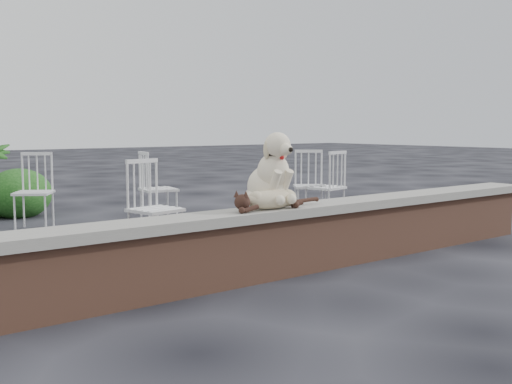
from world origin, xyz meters
TOP-DOWN VIEW (x-y plane):
  - ground at (0.00, 0.00)m, footprint 60.00×60.00m
  - brick_wall at (0.00, 0.00)m, footprint 6.00×0.30m
  - capstone at (0.00, 0.00)m, footprint 6.20×0.40m
  - dog at (-0.47, 0.11)m, footprint 0.44×0.56m
  - cat at (-0.55, -0.04)m, footprint 1.11×0.29m
  - chair_e at (0.12, 3.07)m, footprint 0.66×0.66m
  - chair_a at (-0.87, 1.35)m, footprint 0.66×0.66m
  - chair_b at (-1.28, 3.65)m, footprint 0.78×0.78m
  - chair_c at (1.98, 1.92)m, footprint 0.66×0.66m
  - chair_d at (1.93, 2.15)m, footprint 0.78×0.78m

SIDE VIEW (x-z plane):
  - ground at x=0.00m, z-range 0.00..0.00m
  - brick_wall at x=0.00m, z-range 0.00..0.50m
  - chair_e at x=0.12m, z-range 0.00..0.94m
  - chair_a at x=-0.87m, z-range 0.00..0.94m
  - chair_b at x=-1.28m, z-range 0.00..0.94m
  - chair_c at x=1.98m, z-range 0.00..0.94m
  - chair_d at x=1.93m, z-range 0.00..0.94m
  - capstone at x=0.00m, z-range 0.50..0.58m
  - cat at x=-0.55m, z-range 0.58..0.77m
  - dog at x=-0.47m, z-range 0.58..1.22m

